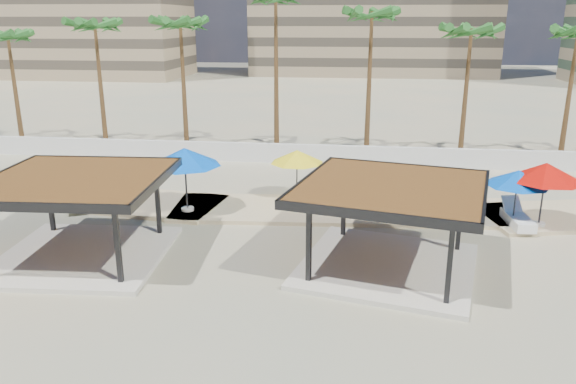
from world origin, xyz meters
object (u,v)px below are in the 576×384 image
pavilion_west (79,210)px  lounger_b (517,219)px  umbrella_c (546,172)px  pavilion_central (390,219)px  lounger_a (75,201)px

pavilion_west → lounger_b: (16.95, 5.31, -1.49)m
umbrella_c → lounger_b: size_ratio=1.58×
pavilion_west → pavilion_central: bearing=-0.9°
pavilion_west → umbrella_c: 18.59m
pavilion_central → pavilion_west: size_ratio=1.13×
pavilion_central → lounger_b: 7.61m
umbrella_c → pavilion_central: bearing=-143.8°
lounger_a → lounger_b: 20.01m
pavilion_west → lounger_b: 17.83m
pavilion_west → lounger_a: 6.30m
pavilion_west → lounger_a: size_ratio=2.76×
pavilion_west → umbrella_c: bearing=13.1°
pavilion_central → lounger_b: (5.67, 4.85, -1.48)m
pavilion_central → umbrella_c: 8.14m
pavilion_central → umbrella_c: bearing=49.2°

